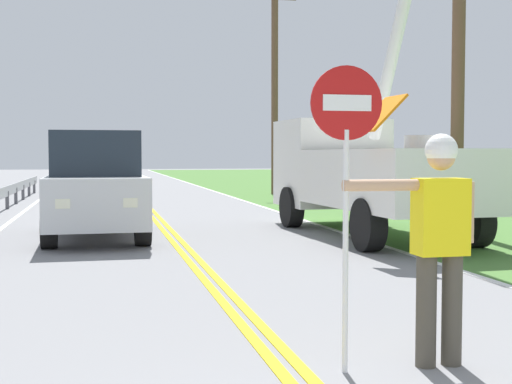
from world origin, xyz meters
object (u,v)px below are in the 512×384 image
(stop_sign_paddle, at_px, (346,149))
(utility_bucket_truck, at_px, (365,165))
(utility_pole_near, at_px, (459,29))
(oncoming_suv_nearest, at_px, (95,185))
(utility_pole_mid, at_px, (275,85))
(flagger_worker, at_px, (439,234))

(stop_sign_paddle, relative_size, utility_bucket_truck, 0.34)
(stop_sign_paddle, distance_m, utility_pole_near, 10.86)
(stop_sign_paddle, bearing_deg, utility_pole_near, 57.56)
(oncoming_suv_nearest, bearing_deg, utility_bucket_truck, -4.52)
(utility_pole_near, relative_size, utility_pole_mid, 0.95)
(flagger_worker, bearing_deg, utility_bucket_truck, 72.52)
(utility_bucket_truck, bearing_deg, stop_sign_paddle, -111.84)
(stop_sign_paddle, height_order, utility_pole_mid, utility_pole_mid)
(flagger_worker, bearing_deg, utility_pole_mid, 79.21)
(flagger_worker, xyz_separation_m, stop_sign_paddle, (-0.77, -0.01, 0.66))
(utility_bucket_truck, height_order, utility_pole_near, utility_pole_near)
(stop_sign_paddle, bearing_deg, flagger_worker, 0.47)
(utility_pole_mid, bearing_deg, flagger_worker, -100.79)
(oncoming_suv_nearest, bearing_deg, utility_pole_mid, 63.36)
(flagger_worker, height_order, oncoming_suv_nearest, oncoming_suv_nearest)
(utility_bucket_truck, bearing_deg, flagger_worker, -107.48)
(utility_bucket_truck, distance_m, utility_pole_mid, 15.19)
(utility_bucket_truck, distance_m, utility_pole_near, 3.55)
(utility_bucket_truck, xyz_separation_m, utility_pole_near, (2.07, -0.04, 2.88))
(flagger_worker, height_order, utility_pole_near, utility_pole_near)
(utility_bucket_truck, bearing_deg, oncoming_suv_nearest, 175.48)
(utility_pole_near, height_order, utility_pole_mid, utility_pole_mid)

